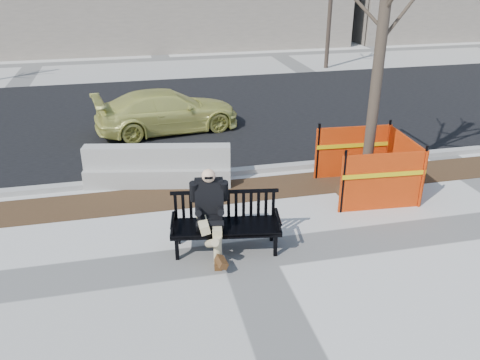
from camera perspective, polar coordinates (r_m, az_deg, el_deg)
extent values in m
plane|color=beige|center=(8.94, 0.77, -8.63)|extent=(120.00, 120.00, 0.00)
cube|color=#47301C|center=(11.15, -2.37, -1.45)|extent=(40.00, 1.20, 0.02)
cube|color=black|center=(16.88, -6.33, 7.60)|extent=(60.00, 10.40, 0.01)
cube|color=#9E9B93|center=(11.98, -3.22, 0.73)|extent=(60.00, 0.25, 0.12)
imported|color=#CECB61|center=(15.30, -8.22, 5.66)|extent=(4.50, 2.39, 1.24)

